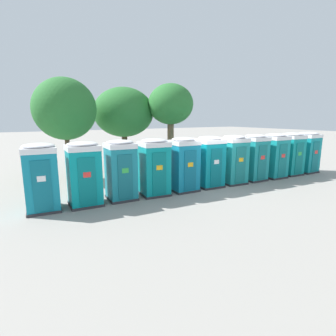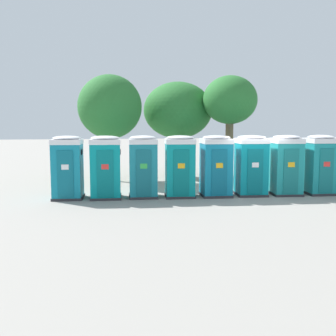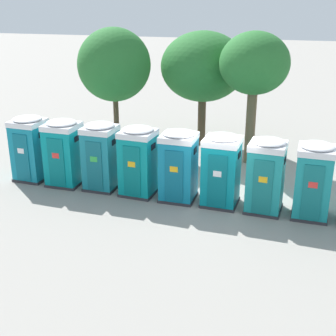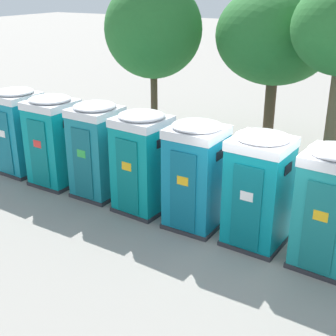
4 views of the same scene
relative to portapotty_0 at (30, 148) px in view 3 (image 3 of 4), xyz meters
name	(u,v)px [view 3 (image 3 of 4)]	position (x,y,z in m)	size (l,w,h in m)	color
ground_plane	(221,202)	(7.55, -0.35, -1.28)	(120.00, 120.00, 0.00)	gray
portapotty_0	(30,148)	(0.00, 0.00, 0.00)	(1.27, 1.29, 2.54)	#2D2D33
portapotty_1	(64,152)	(1.50, -0.17, 0.00)	(1.29, 1.25, 2.54)	#2D2D33
portapotty_2	(101,156)	(3.02, -0.18, 0.00)	(1.22, 1.26, 2.54)	#2D2D33
portapotty_3	(138,161)	(4.52, -0.34, 0.00)	(1.32, 1.31, 2.54)	#2D2D33
portapotty_4	(178,165)	(6.03, -0.44, 0.00)	(1.26, 1.25, 2.54)	#2D2D33
portapotty_5	(221,170)	(7.55, -0.49, 0.00)	(1.31, 1.29, 2.54)	#2D2D33
portapotty_6	(266,175)	(9.05, -0.62, 0.00)	(1.30, 1.30, 2.54)	#2D2D33
portapotty_7	(313,180)	(10.56, -0.69, 0.00)	(1.22, 1.26, 2.54)	#2D2D33
street_tree_0	(114,65)	(1.81, 4.70, 2.58)	(3.31, 3.31, 5.53)	#4C3826
street_tree_1	(254,65)	(8.10, 4.12, 2.91)	(2.87, 2.87, 5.53)	brown
street_tree_2	(203,67)	(5.65, 5.99, 2.46)	(3.89, 3.89, 5.35)	#4C3826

